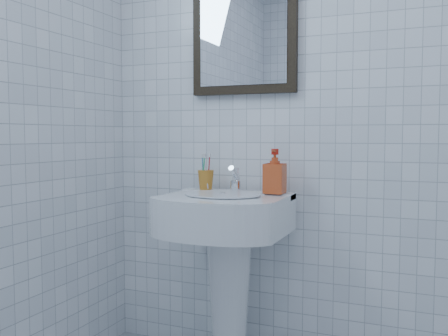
% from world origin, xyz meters
% --- Properties ---
extents(wall_back, '(2.20, 0.02, 2.50)m').
position_xyz_m(wall_back, '(0.00, 1.20, 1.25)').
color(wall_back, white).
rests_on(wall_back, ground).
extents(washbasin, '(0.52, 0.38, 0.81)m').
position_xyz_m(washbasin, '(-0.42, 0.98, 0.54)').
color(washbasin, white).
rests_on(washbasin, ground).
extents(faucet, '(0.05, 0.10, 0.12)m').
position_xyz_m(faucet, '(-0.42, 1.08, 0.85)').
color(faucet, white).
rests_on(faucet, washbasin).
extents(toothbrush_cup, '(0.10, 0.10, 0.09)m').
position_xyz_m(toothbrush_cup, '(-0.58, 1.10, 0.84)').
color(toothbrush_cup, '#BE7322').
rests_on(toothbrush_cup, washbasin).
extents(soap_dispenser, '(0.09, 0.09, 0.19)m').
position_xyz_m(soap_dispenser, '(-0.24, 1.08, 0.89)').
color(soap_dispenser, red).
rests_on(soap_dispenser, washbasin).
extents(wall_mirror, '(0.50, 0.04, 0.62)m').
position_xyz_m(wall_mirror, '(-0.42, 1.18, 1.55)').
color(wall_mirror, black).
rests_on(wall_mirror, wall_back).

